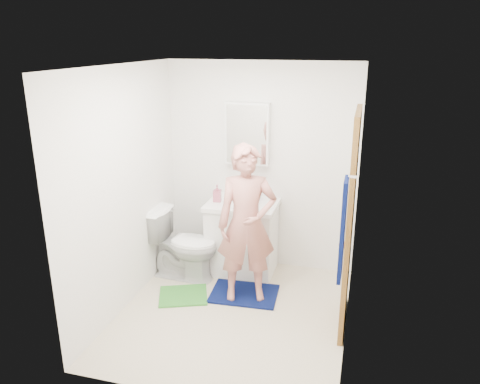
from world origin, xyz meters
name	(u,v)px	position (x,y,z in m)	size (l,w,h in m)	color
floor	(233,314)	(0.00, 0.00, -0.01)	(2.20, 2.40, 0.02)	beige
ceiling	(232,65)	(0.00, 0.00, 2.41)	(2.20, 2.40, 0.02)	white
wall_back	(261,167)	(0.00, 1.21, 1.20)	(2.20, 0.02, 2.40)	white
wall_front	(183,257)	(0.00, -1.21, 1.20)	(2.20, 0.02, 2.40)	white
wall_left	(124,191)	(-1.11, 0.00, 1.20)	(0.02, 2.40, 2.40)	white
wall_right	(356,212)	(1.11, 0.00, 1.20)	(0.02, 2.40, 2.40)	white
vanity_cabinet	(242,239)	(-0.15, 0.91, 0.40)	(0.75, 0.55, 0.80)	white
countertop	(242,205)	(-0.15, 0.91, 0.83)	(0.79, 0.59, 0.05)	white
sink_basin	(242,204)	(-0.15, 0.91, 0.84)	(0.40, 0.40, 0.03)	white
faucet	(246,193)	(-0.15, 1.09, 0.91)	(0.03, 0.03, 0.12)	silver
medicine_cabinet	(248,134)	(-0.15, 1.14, 1.60)	(0.50, 0.12, 0.70)	white
mirror_panel	(246,135)	(-0.15, 1.08, 1.60)	(0.46, 0.01, 0.66)	white
door	(350,224)	(1.07, 0.15, 1.02)	(0.05, 0.80, 2.05)	brown
door_knob	(343,245)	(1.03, -0.17, 0.95)	(0.07, 0.07, 0.07)	gold
towel	(343,230)	(1.03, -0.57, 1.25)	(0.03, 0.24, 0.80)	#071145
towel_hook	(352,177)	(1.07, -0.57, 1.67)	(0.02, 0.02, 0.06)	silver
toilet	(184,244)	(-0.75, 0.60, 0.40)	(0.45, 0.79, 0.81)	white
bath_mat	(244,294)	(0.02, 0.38, 0.01)	(0.70, 0.50, 0.02)	#071145
green_rug	(183,296)	(-0.60, 0.17, 0.01)	(0.50, 0.42, 0.02)	#378C2E
soap_dispenser	(217,193)	(-0.44, 0.89, 0.95)	(0.09, 0.09, 0.20)	#AD5065
toothbrush_cup	(255,196)	(-0.03, 1.04, 0.90)	(0.12, 0.12, 0.09)	#9A469A
man	(247,224)	(0.06, 0.32, 0.84)	(0.60, 0.39, 1.64)	#B77167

